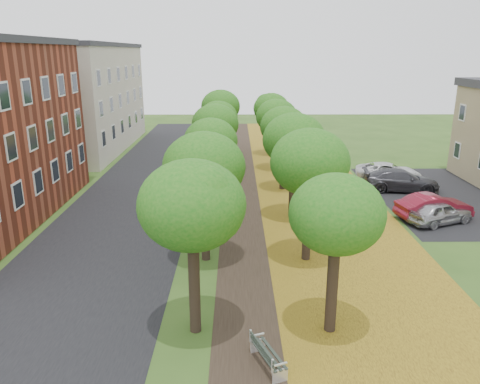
{
  "coord_description": "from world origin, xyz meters",
  "views": [
    {
      "loc": [
        -0.73,
        -14.61,
        9.57
      ],
      "look_at": [
        -0.54,
        8.88,
        2.5
      ],
      "focal_mm": 35.0,
      "sensor_mm": 36.0,
      "label": 1
    }
  ],
  "objects_px": {
    "car_red": "(434,207)",
    "car_grey": "(401,180)",
    "car_silver": "(439,212)",
    "bench": "(267,354)",
    "car_white": "(388,172)"
  },
  "relations": [
    {
      "from": "car_red",
      "to": "car_grey",
      "type": "xyz_separation_m",
      "value": [
        0.0,
        5.87,
        0.03
      ]
    },
    {
      "from": "bench",
      "to": "car_red",
      "type": "height_order",
      "value": "car_red"
    },
    {
      "from": "bench",
      "to": "car_white",
      "type": "bearing_deg",
      "value": -47.44
    },
    {
      "from": "car_red",
      "to": "car_silver",
      "type": "bearing_deg",
      "value": 167.79
    },
    {
      "from": "car_silver",
      "to": "car_white",
      "type": "bearing_deg",
      "value": -23.13
    },
    {
      "from": "car_grey",
      "to": "bench",
      "type": "bearing_deg",
      "value": 158.33
    },
    {
      "from": "car_silver",
      "to": "car_red",
      "type": "height_order",
      "value": "car_red"
    },
    {
      "from": "car_red",
      "to": "car_white",
      "type": "bearing_deg",
      "value": -12.21
    },
    {
      "from": "car_white",
      "to": "car_red",
      "type": "bearing_deg",
      "value": -169.78
    },
    {
      "from": "car_red",
      "to": "car_grey",
      "type": "relative_size",
      "value": 0.85
    },
    {
      "from": "car_silver",
      "to": "car_grey",
      "type": "height_order",
      "value": "car_grey"
    },
    {
      "from": "bench",
      "to": "car_red",
      "type": "distance_m",
      "value": 17.37
    },
    {
      "from": "car_grey",
      "to": "car_white",
      "type": "height_order",
      "value": "car_grey"
    },
    {
      "from": "bench",
      "to": "car_grey",
      "type": "relative_size",
      "value": 0.35
    },
    {
      "from": "bench",
      "to": "car_white",
      "type": "height_order",
      "value": "car_white"
    }
  ]
}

